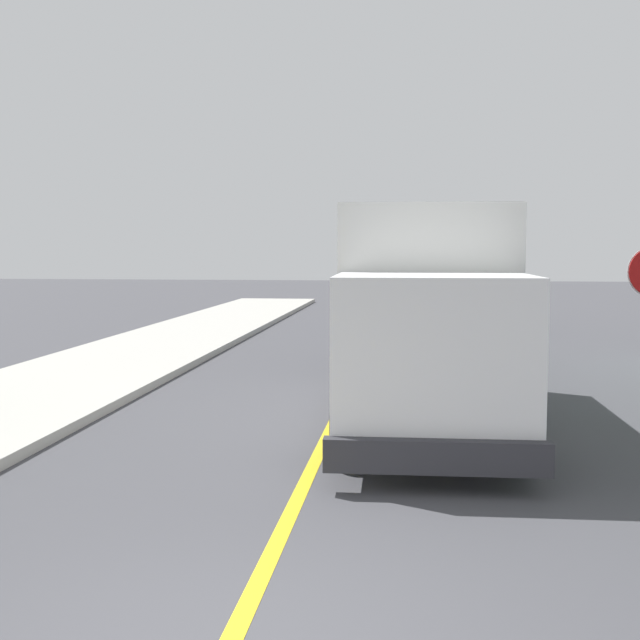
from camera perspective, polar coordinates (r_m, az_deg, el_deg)
centre_line_yellow at (r=15.33m, az=2.08°, el=-4.74°), size 0.16×56.00×0.01m
box_truck at (r=12.39m, az=7.33°, el=1.10°), size 2.58×7.24×3.20m
parked_car_near at (r=18.59m, az=7.89°, el=-0.60°), size 1.81×4.40×1.67m
parked_car_mid at (r=26.01m, az=8.98°, el=0.99°), size 1.93×4.45×1.67m
parked_car_far at (r=31.72m, az=8.54°, el=1.72°), size 2.02×4.48×1.67m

